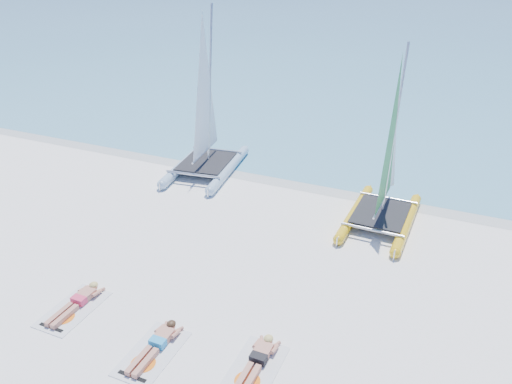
% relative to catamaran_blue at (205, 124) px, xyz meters
% --- Properties ---
extents(ground, '(140.00, 140.00, 0.00)m').
position_rel_catamaran_blue_xyz_m(ground, '(3.72, -5.15, -1.95)').
color(ground, white).
rests_on(ground, ground).
extents(sea, '(140.00, 115.00, 0.01)m').
position_rel_catamaran_blue_xyz_m(sea, '(3.72, 57.85, -1.94)').
color(sea, '#7DC4D1').
rests_on(sea, ground).
extents(wet_sand_strip, '(140.00, 1.40, 0.01)m').
position_rel_catamaran_blue_xyz_m(wet_sand_strip, '(3.72, 0.35, -1.94)').
color(wet_sand_strip, beige).
rests_on(wet_sand_strip, ground).
extents(catamaran_blue, '(2.89, 5.04, 6.52)m').
position_rel_catamaran_blue_xyz_m(catamaran_blue, '(0.00, 0.00, 0.00)').
color(catamaran_blue, '#A8CBDC').
rests_on(catamaran_blue, ground).
extents(catamaran_yellow, '(2.14, 4.61, 5.84)m').
position_rel_catamaran_blue_xyz_m(catamaran_yellow, '(7.33, -1.09, -0.11)').
color(catamaran_yellow, yellow).
rests_on(catamaran_yellow, ground).
extents(towel_a, '(1.00, 1.85, 0.02)m').
position_rel_catamaran_blue_xyz_m(towel_a, '(1.12, -9.07, -1.94)').
color(towel_a, silver).
rests_on(towel_a, ground).
extents(sunbather_a, '(0.37, 1.73, 0.26)m').
position_rel_catamaran_blue_xyz_m(sunbather_a, '(1.12, -8.88, -1.83)').
color(sunbather_a, tan).
rests_on(sunbather_a, towel_a).
extents(towel_b, '(1.00, 1.85, 0.02)m').
position_rel_catamaran_blue_xyz_m(towel_b, '(3.82, -9.54, -1.94)').
color(towel_b, silver).
rests_on(towel_b, ground).
extents(sunbather_b, '(0.37, 1.73, 0.26)m').
position_rel_catamaran_blue_xyz_m(sunbather_b, '(3.82, -9.35, -1.83)').
color(sunbather_b, tan).
rests_on(sunbather_b, towel_b).
extents(towel_c, '(1.00, 1.85, 0.02)m').
position_rel_catamaran_blue_xyz_m(towel_c, '(6.11, -9.07, -1.94)').
color(towel_c, silver).
rests_on(towel_c, ground).
extents(sunbather_c, '(0.37, 1.73, 0.26)m').
position_rel_catamaran_blue_xyz_m(sunbather_c, '(6.11, -8.87, -1.83)').
color(sunbather_c, tan).
rests_on(sunbather_c, towel_c).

